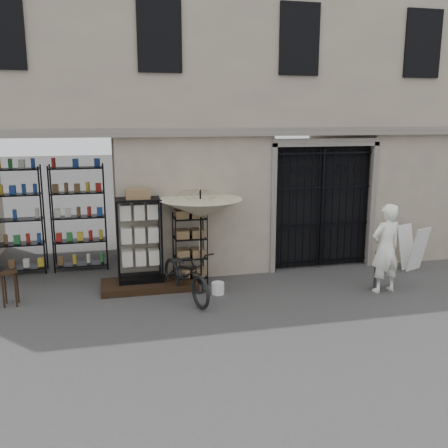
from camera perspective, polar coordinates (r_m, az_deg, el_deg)
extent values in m
plane|color=black|center=(9.87, 6.49, -9.15)|extent=(80.00, 80.00, 0.00)
cube|color=tan|center=(13.06, 0.83, 16.25)|extent=(14.00, 4.00, 9.00)
cube|color=black|center=(11.70, -19.60, 1.25)|extent=(3.00, 1.70, 3.00)
cube|color=black|center=(12.24, -19.51, 0.52)|extent=(2.70, 0.50, 2.50)
cube|color=black|center=(12.15, 10.82, 2.13)|extent=(2.50, 0.06, 3.00)
cube|color=black|center=(12.01, 11.12, 1.77)|extent=(0.05, 0.05, 2.80)
cube|color=black|center=(10.80, -8.54, -6.88)|extent=(2.00, 0.90, 0.15)
cube|color=black|center=(10.86, -9.49, -6.11)|extent=(0.92, 0.60, 0.10)
cube|color=silver|center=(10.36, -9.64, -2.19)|extent=(0.83, 0.06, 1.65)
cube|color=silver|center=(10.65, -9.63, -2.34)|extent=(0.77, 0.44, 1.38)
cube|color=olive|center=(10.44, -9.83, 3.16)|extent=(0.51, 0.40, 0.20)
cube|color=black|center=(10.86, -3.90, -2.82)|extent=(0.73, 0.56, 1.54)
cube|color=olive|center=(10.87, -3.90, -3.06)|extent=(0.62, 0.45, 1.16)
cylinder|color=black|center=(10.62, -2.67, -1.64)|extent=(0.04, 0.04, 2.09)
imported|color=#B9B485|center=(10.46, -2.71, 2.40)|extent=(1.85, 1.87, 1.40)
cylinder|color=silver|center=(10.32, -0.70, -7.35)|extent=(0.34, 0.34, 0.25)
imported|color=black|center=(10.17, -4.34, -8.44)|extent=(0.96, 1.18, 1.96)
cylinder|color=black|center=(10.42, -23.38, -5.14)|extent=(0.38, 0.38, 0.03)
cube|color=black|center=(10.52, -23.23, -6.84)|extent=(0.29, 0.29, 0.65)
cylinder|color=#44474E|center=(11.05, 17.16, -5.05)|extent=(0.17, 0.17, 0.81)
imported|color=white|center=(11.03, 17.67, -7.33)|extent=(0.97, 1.94, 0.44)
cube|color=silver|center=(12.49, 21.34, -2.73)|extent=(0.55, 0.41, 1.05)
cube|color=silver|center=(12.67, 20.13, -2.43)|extent=(0.55, 0.41, 1.05)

